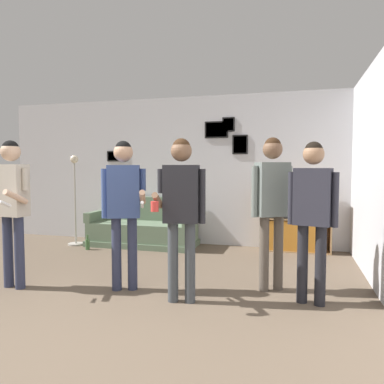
{
  "coord_description": "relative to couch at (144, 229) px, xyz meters",
  "views": [
    {
      "loc": [
        1.77,
        -2.36,
        1.4
      ],
      "look_at": [
        0.52,
        2.14,
        1.1
      ],
      "focal_mm": 35.0,
      "sensor_mm": 36.0,
      "label": 1
    }
  ],
  "objects": [
    {
      "name": "ground_plane",
      "position": [
        0.89,
        -3.89,
        -0.29
      ],
      "size": [
        20.0,
        20.0,
        0.0
      ],
      "primitive_type": "plane",
      "color": "brown"
    },
    {
      "name": "person_player_foreground_center",
      "position": [
        0.78,
        -2.39,
        0.77
      ],
      "size": [
        0.58,
        0.41,
        1.71
      ],
      "color": "#2D334C",
      "rests_on": "ground_plane"
    },
    {
      "name": "person_spectator_far_right",
      "position": [
        2.82,
        -2.28,
        0.74
      ],
      "size": [
        0.49,
        0.28,
        1.67
      ],
      "color": "black",
      "rests_on": "ground_plane"
    },
    {
      "name": "person_watcher_holding_cup",
      "position": [
        1.52,
        -2.59,
        0.77
      ],
      "size": [
        0.5,
        0.47,
        1.7
      ],
      "color": "#3D4247",
      "rests_on": "ground_plane"
    },
    {
      "name": "floor_lamp",
      "position": [
        -1.2,
        -0.32,
        0.55
      ],
      "size": [
        0.28,
        0.28,
        1.63
      ],
      "color": "#ADA89E",
      "rests_on": "ground_plane"
    },
    {
      "name": "couch",
      "position": [
        0.0,
        0.0,
        0.0
      ],
      "size": [
        1.95,
        0.8,
        0.86
      ],
      "color": "#5B7056",
      "rests_on": "ground_plane"
    },
    {
      "name": "wall_right",
      "position": [
        3.57,
        -1.75,
        1.06
      ],
      "size": [
        0.06,
        6.68,
        2.7
      ],
      "color": "silver",
      "rests_on": "ground_plane"
    },
    {
      "name": "wall_back",
      "position": [
        0.89,
        0.42,
        1.07
      ],
      "size": [
        7.7,
        0.08,
        2.7
      ],
      "color": "silver",
      "rests_on": "ground_plane"
    },
    {
      "name": "person_spectator_near_bookshelf",
      "position": [
        2.4,
        -1.95,
        0.79
      ],
      "size": [
        0.43,
        0.36,
        1.74
      ],
      "color": "brown",
      "rests_on": "ground_plane"
    },
    {
      "name": "bookshelf",
      "position": [
        2.66,
        0.2,
        0.26
      ],
      "size": [
        1.13,
        0.3,
        1.1
      ],
      "color": "#A87F51",
      "rests_on": "ground_plane"
    },
    {
      "name": "bottle_on_floor",
      "position": [
        -0.78,
        -0.62,
        -0.19
      ],
      "size": [
        0.07,
        0.07,
        0.26
      ],
      "color": "#3D6638",
      "rests_on": "ground_plane"
    },
    {
      "name": "person_player_foreground_left",
      "position": [
        -0.5,
        -2.66,
        0.77
      ],
      "size": [
        0.5,
        0.5,
        1.72
      ],
      "color": "#2D334C",
      "rests_on": "ground_plane"
    }
  ]
}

